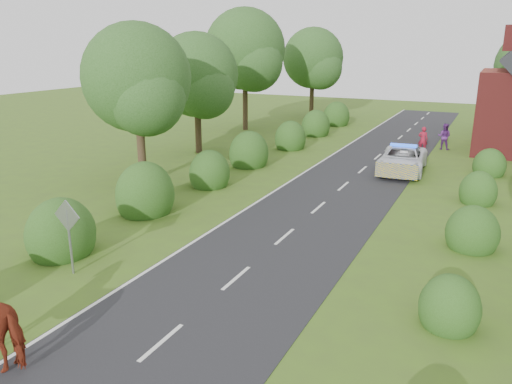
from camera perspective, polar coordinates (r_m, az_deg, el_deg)
The scene contains 14 objects.
ground at distance 13.35m, azimuth -10.75°, elevation -16.59°, with size 120.00×120.00×0.00m, color #435C21.
road at distance 25.83m, azimuth 9.32°, elevation 0.10°, with size 6.00×70.00×0.02m, color black.
road_markings at distance 24.44m, azimuth 4.31°, elevation -0.64°, with size 4.96×70.00×0.01m.
hedgerow_left at distance 25.37m, azimuth -7.07°, elevation 1.62°, with size 2.75×50.41×3.00m.
hedgerow_right at distance 21.11m, azimuth 23.65°, elevation -3.35°, with size 2.10×45.78×2.10m.
tree_left_a at distance 26.63m, azimuth -13.22°, elevation 12.06°, with size 5.74×5.60×8.38m.
tree_left_b at distance 34.02m, azimuth -6.58°, elevation 12.77°, with size 5.74×5.60×8.07m.
tree_left_c at distance 43.35m, azimuth -1.01°, elevation 15.63°, with size 6.97×6.80×10.22m.
tree_left_d at distance 51.62m, azimuth 6.75°, elevation 14.68°, with size 6.15×6.00×8.89m.
road_sign at distance 17.05m, azimuth -20.67°, elevation -3.66°, with size 1.06×0.08×2.53m.
cow at distance 13.65m, azimuth -27.23°, elevation -13.24°, with size 1.30×2.46×1.74m, color maroon.
police_van at distance 30.48m, azimuth 16.39°, elevation 3.61°, with size 2.83×5.60×1.65m.
pedestrian_red at distance 36.57m, azimuth 18.54°, elevation 5.71°, with size 0.65×0.43×1.78m, color maroon.
pedestrian_purple at distance 38.03m, azimuth 20.71°, elevation 5.95°, with size 0.90×0.70×1.86m, color #592573.
Camera 1 is at (6.94, -8.81, 7.23)m, focal length 35.00 mm.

